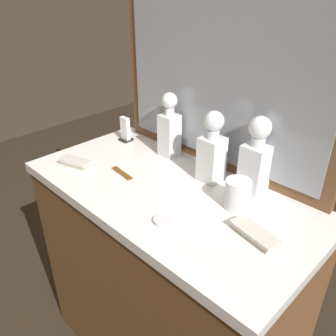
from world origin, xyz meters
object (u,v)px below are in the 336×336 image
crystal_decanter_left (256,161)px  silver_brush_rear (254,234)px  crystal_decanter_center (169,131)px  silver_brush_far_right (75,162)px  crystal_decanter_rear (212,153)px  crystal_tumbler_left (237,195)px  napkin_holder (125,131)px  porcelain_dish (163,221)px  tortoiseshell_comb (122,173)px

crystal_decanter_left → silver_brush_rear: bearing=-55.8°
crystal_decanter_center → crystal_decanter_left: crystal_decanter_left is taller
crystal_decanter_center → crystal_decanter_left: 0.39m
crystal_decanter_center → silver_brush_far_right: 0.39m
silver_brush_far_right → crystal_decanter_rear: bearing=33.2°
crystal_decanter_center → crystal_tumbler_left: size_ratio=2.74×
crystal_tumbler_left → napkin_holder: size_ratio=0.88×
crystal_decanter_center → crystal_decanter_rear: bearing=-8.6°
crystal_decanter_left → silver_brush_far_right: 0.69m
crystal_decanter_rear → silver_brush_rear: crystal_decanter_rear is taller
silver_brush_far_right → crystal_decanter_center: bearing=59.1°
crystal_decanter_rear → silver_brush_far_right: crystal_decanter_rear is taller
crystal_decanter_left → silver_brush_rear: size_ratio=1.68×
crystal_decanter_left → silver_brush_far_right: (-0.59, -0.34, -0.09)m
crystal_decanter_rear → porcelain_dish: bearing=-78.6°
crystal_decanter_left → silver_brush_far_right: size_ratio=1.90×
silver_brush_far_right → crystal_tumbler_left: bearing=19.3°
silver_brush_rear → porcelain_dish: bearing=-150.0°
crystal_tumbler_left → silver_brush_far_right: bearing=-160.7°
silver_brush_rear → napkin_holder: napkin_holder is taller
crystal_decanter_left → porcelain_dish: (-0.08, -0.35, -0.10)m
crystal_tumbler_left → porcelain_dish: 0.25m
porcelain_dish → napkin_holder: size_ratio=0.55×
silver_brush_rear → crystal_decanter_rear: bearing=150.5°
crystal_decanter_left → crystal_decanter_rear: size_ratio=1.02×
crystal_decanter_center → crystal_tumbler_left: (0.42, -0.11, -0.06)m
napkin_holder → tortoiseshell_comb: bearing=-41.9°
silver_brush_far_right → tortoiseshell_comb: bearing=25.2°
crystal_decanter_center → crystal_decanter_left: bearing=2.5°
tortoiseshell_comb → napkin_holder: napkin_holder is taller
crystal_tumbler_left → tortoiseshell_comb: 0.45m
porcelain_dish → tortoiseshell_comb: bearing=163.4°
porcelain_dish → crystal_decanter_left: bearing=76.8°
crystal_decanter_rear → porcelain_dish: (0.06, -0.30, -0.10)m
tortoiseshell_comb → crystal_decanter_left: bearing=32.6°
crystal_tumbler_left → silver_brush_rear: bearing=-36.0°
silver_brush_rear → silver_brush_far_right: bearing=-170.4°
crystal_decanter_rear → tortoiseshell_comb: bearing=-141.9°
crystal_tumbler_left → tortoiseshell_comb: crystal_tumbler_left is taller
crystal_decanter_center → silver_brush_far_right: bearing=-120.9°
silver_brush_far_right → silver_brush_rear: bearing=9.6°
silver_brush_rear → tortoiseshell_comb: 0.55m
silver_brush_far_right → tortoiseshell_comb: 0.20m
silver_brush_far_right → napkin_holder: bearing=98.6°
silver_brush_rear → tortoiseshell_comb: bearing=-176.0°
crystal_decanter_rear → crystal_decanter_left: bearing=20.8°
porcelain_dish → napkin_holder: bearing=151.4°
napkin_holder → crystal_decanter_center: bearing=9.0°
crystal_decanter_left → crystal_decanter_rear: (-0.14, -0.05, -0.00)m
crystal_decanter_center → tortoiseshell_comb: (-0.01, -0.24, -0.10)m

